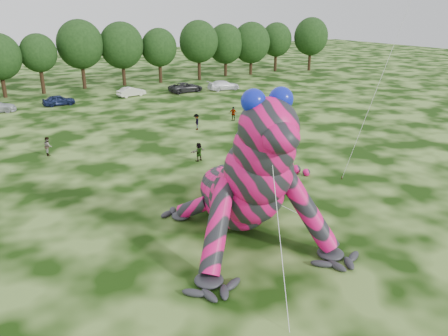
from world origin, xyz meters
TOP-DOWN VIEW (x-y plane):
  - ground at (0.00, 0.00)m, footprint 240.00×240.00m
  - inflatable_gecko at (3.90, 7.80)m, footprint 17.71×20.01m
  - tree_8 at (-4.22, 56.99)m, footprint 6.14×5.53m
  - tree_9 at (1.06, 57.35)m, footprint 5.27×4.74m
  - tree_10 at (7.40, 58.58)m, footprint 7.09×6.38m
  - tree_11 at (13.79, 58.20)m, footprint 7.01×6.31m
  - tree_12 at (20.01, 57.74)m, footprint 5.99×5.39m
  - tree_13 at (27.13, 57.13)m, footprint 6.83×6.15m
  - tree_14 at (33.46, 58.72)m, footprint 6.82×6.14m
  - tree_15 at (38.47, 57.77)m, footprint 7.17×6.45m
  - tree_16 at (45.45, 59.37)m, footprint 6.26×5.63m
  - tree_17 at (51.95, 56.66)m, footprint 6.98×6.28m
  - car_4 at (1.38, 47.52)m, footprint 4.12×1.76m
  - car_5 at (11.65, 48.58)m, footprint 4.31×2.25m
  - car_6 at (19.91, 47.60)m, footprint 5.41×2.76m
  - car_7 at (25.78, 46.28)m, footprint 5.19×2.35m
  - spectator_2 at (11.57, 27.65)m, footprint 0.99×1.25m
  - spectator_5 at (7.24, 18.68)m, footprint 1.54×0.81m
  - spectator_1 at (-3.46, 26.67)m, footprint 0.69×0.85m
  - spectator_3 at (16.97, 29.05)m, footprint 0.94×0.92m

SIDE VIEW (x-z plane):
  - ground at x=0.00m, z-range 0.00..0.00m
  - car_5 at x=11.65m, z-range 0.00..1.35m
  - car_4 at x=1.38m, z-range 0.00..1.39m
  - car_6 at x=19.91m, z-range 0.00..1.46m
  - car_7 at x=25.78m, z-range 0.00..1.48m
  - spectator_3 at x=16.97m, z-range 0.00..1.58m
  - spectator_5 at x=7.24m, z-range 0.00..1.59m
  - spectator_1 at x=-3.46m, z-range 0.00..1.65m
  - spectator_2 at x=11.57m, z-range 0.00..1.69m
  - tree_9 at x=1.06m, z-range 0.00..8.68m
  - inflatable_gecko at x=3.90m, z-range 0.00..8.88m
  - tree_8 at x=-4.22m, z-range 0.00..8.94m
  - tree_12 at x=20.01m, z-range 0.00..8.97m
  - tree_16 at x=45.45m, z-range 0.00..9.37m
  - tree_14 at x=33.46m, z-range 0.00..9.40m
  - tree_15 at x=38.47m, z-range 0.00..9.63m
  - tree_11 at x=13.79m, z-range 0.00..10.07m
  - tree_13 at x=27.13m, z-range 0.00..10.13m
  - tree_17 at x=51.95m, z-range 0.00..10.30m
  - tree_10 at x=7.40m, z-range 0.00..10.50m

